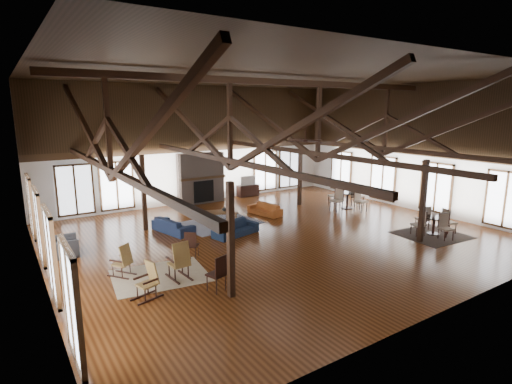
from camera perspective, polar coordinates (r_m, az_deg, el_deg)
floor at (r=15.57m, az=2.92°, el=-6.22°), size 16.00×16.00×0.00m
ceiling at (r=14.86m, az=3.17°, el=16.36°), size 16.00×14.00×0.02m
wall_back at (r=20.95m, az=-8.40°, el=6.70°), size 16.00×0.02×6.00m
wall_front at (r=10.21m, az=26.88°, el=0.31°), size 16.00×0.02×6.00m
wall_left at (r=12.11m, az=-29.22°, el=1.69°), size 0.02×14.00×6.00m
wall_right at (r=20.66m, az=21.37°, el=5.95°), size 0.02×14.00×6.00m
roof_truss at (r=14.83m, az=3.08°, el=8.75°), size 15.60×14.07×3.14m
post_grid at (r=15.17m, az=2.98°, el=-0.74°), size 8.16×7.16×3.05m
fireplace at (r=20.87m, az=-7.88°, el=1.95°), size 2.50×0.69×2.60m
ceiling_fan at (r=14.37m, az=7.07°, el=7.40°), size 1.60×1.60×0.75m
sofa_navy_front at (r=15.54m, az=-2.93°, el=-5.19°), size 2.01×1.15×0.55m
sofa_navy_left at (r=16.21m, az=-11.73°, el=-4.68°), size 2.08×1.21×0.57m
sofa_orange at (r=18.54m, az=1.26°, el=-2.46°), size 1.81×0.98×0.50m
coffee_table at (r=17.18m, az=-4.89°, el=-2.95°), size 1.48×1.09×0.51m
vase at (r=17.19m, az=-4.57°, el=-2.38°), size 0.25×0.25×0.21m
armchair at (r=14.86m, az=-25.69°, el=-7.04°), size 1.00×0.89×0.62m
side_table_lamp at (r=15.69m, az=-27.71°, el=-5.72°), size 0.47×0.47×1.20m
rocking_chair_a at (r=12.40m, az=-18.39°, el=-9.38°), size 0.77×0.85×0.98m
rocking_chair_b at (r=11.74m, az=-10.81°, el=-9.76°), size 0.54×0.92×1.14m
rocking_chair_c at (r=10.91m, az=-15.03°, el=-12.11°), size 0.84×0.60×0.98m
side_chair_a at (r=13.25m, az=-9.25°, el=-7.19°), size 0.55×0.55×0.92m
side_chair_b at (r=10.84m, az=-5.35°, el=-11.15°), size 0.54×0.54×1.02m
cafe_table_near at (r=17.04m, az=24.08°, el=-3.98°), size 1.88×1.88×0.97m
cafe_table_far at (r=20.09m, az=12.92°, el=-0.73°), size 2.17×2.17×1.12m
cup_near at (r=16.94m, az=24.05°, el=-3.13°), size 0.16×0.16×0.11m
cup_far at (r=20.04m, az=13.25°, el=0.10°), size 0.15×0.15×0.11m
tv_console at (r=22.50m, az=-1.16°, el=0.24°), size 1.25×0.47×0.62m
television at (r=22.37m, az=-1.25°, el=1.67°), size 0.91×0.16×0.52m
rug_tan at (r=12.30m, az=-13.52°, el=-11.54°), size 2.91×2.41×0.01m
rug_navy at (r=17.24m, az=-5.33°, el=-4.45°), size 3.41×2.72×0.01m
rug_dark at (r=17.04m, az=23.79°, el=-5.62°), size 2.57×2.37×0.01m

